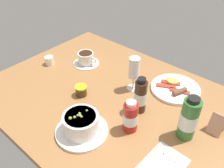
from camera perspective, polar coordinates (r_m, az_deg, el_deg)
ground_plane at (r=109.32cm, az=-1.22°, el=-3.35°), size 110.00×84.00×3.00cm
porridge_bowl at (r=90.20cm, az=-7.43°, el=-9.64°), size 20.17×20.17×9.40cm
cutlery_setting at (r=84.81cm, az=11.88°, el=-18.84°), size 12.86×19.12×0.90cm
coffee_cup at (r=129.41cm, az=-6.26°, el=6.03°), size 14.09×14.00×6.58cm
creamer_jug at (r=133.04cm, az=-14.84°, el=5.50°), size 5.27×5.31×5.12cm
wine_glass at (r=106.88cm, az=5.34°, el=3.52°), size 5.90×5.90×16.42cm
jam_jar at (r=108.00cm, az=-7.44°, el=-1.56°), size 5.28×5.28×4.92cm
sauce_bottle_red at (r=89.52cm, az=4.43°, el=-7.92°), size 5.78×5.78×13.80cm
sauce_bottle_brown at (r=96.78cm, az=6.83°, el=-2.97°), size 5.23×5.23×16.52cm
sauce_bottle_green at (r=89.54cm, az=17.96°, el=-8.00°), size 6.52×6.52×18.49cm
breakfast_plate at (r=114.87cm, az=14.91°, el=-0.94°), size 22.92×22.92×3.70cm
menu_card at (r=98.07cm, az=23.99°, el=-8.58°), size 5.26×5.41×8.79cm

